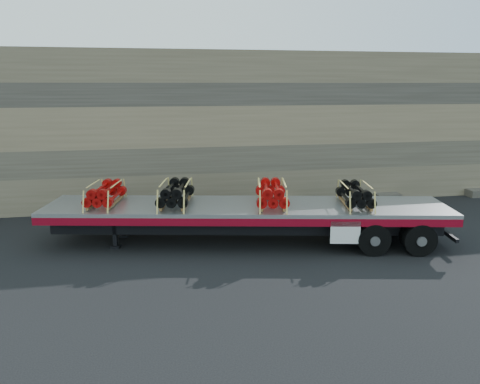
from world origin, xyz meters
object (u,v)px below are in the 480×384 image
(bundle_front, at_px, (105,194))
(bundle_rear, at_px, (355,195))
(bundle_midfront, at_px, (176,194))
(bundle_midrear, at_px, (272,194))
(trailer, at_px, (246,224))

(bundle_front, height_order, bundle_rear, bundle_front)
(bundle_midfront, bearing_deg, bundle_rear, 0.00)
(bundle_midfront, xyz_separation_m, bundle_rear, (6.15, -1.27, -0.03))
(bundle_midfront, bearing_deg, bundle_midrear, 0.00)
(trailer, relative_size, bundle_midrear, 6.55)
(trailer, bearing_deg, bundle_front, 180.00)
(bundle_midrear, bearing_deg, bundle_front, 180.00)
(bundle_front, relative_size, bundle_rear, 1.01)
(bundle_front, relative_size, bundle_midfront, 0.94)
(bundle_front, relative_size, bundle_midrear, 0.93)
(trailer, relative_size, bundle_front, 7.02)
(bundle_midfront, relative_size, bundle_midrear, 0.99)
(bundle_midfront, distance_m, bundle_rear, 6.28)
(bundle_midfront, xyz_separation_m, bundle_midrear, (3.29, -0.68, 0.00))
(bundle_midfront, bearing_deg, trailer, -0.00)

